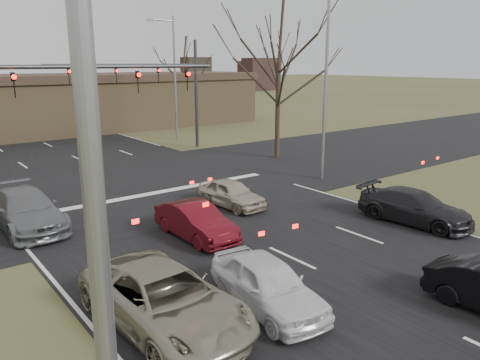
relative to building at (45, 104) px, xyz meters
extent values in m
plane|color=#474726|center=(-2.00, -38.00, -2.67)|extent=(360.00, 360.00, 0.00)
cube|color=black|center=(-2.00, -23.00, -2.65)|extent=(200.00, 14.00, 0.02)
cube|color=olive|center=(0.00, 0.00, -0.37)|extent=(42.00, 10.00, 4.60)
cube|color=#38281E|center=(0.00, 0.00, 2.28)|extent=(42.40, 10.40, 0.70)
cylinder|color=#383A3D|center=(-4.50, -25.00, 3.53)|extent=(12.00, 0.18, 0.18)
imported|color=black|center=(-7.83, -25.00, 2.83)|extent=(0.16, 0.20, 1.00)
imported|color=black|center=(-5.17, -25.00, 2.83)|extent=(0.16, 0.20, 1.00)
imported|color=black|center=(-2.50, -25.00, 2.83)|extent=(0.16, 0.20, 1.00)
imported|color=black|center=(0.17, -25.00, 2.83)|extent=(0.16, 0.20, 1.00)
cylinder|color=#383A3D|center=(7.00, -15.00, 1.33)|extent=(0.24, 0.24, 8.00)
cylinder|color=#383A3D|center=(1.50, -15.00, 3.53)|extent=(11.00, 0.18, 0.18)
imported|color=black|center=(3.86, -15.00, 2.83)|extent=(0.16, 0.20, 1.00)
imported|color=black|center=(0.71, -15.00, 2.83)|extent=(0.16, 0.20, 1.00)
imported|color=black|center=(-2.43, -15.00, 2.83)|extent=(0.16, 0.20, 1.00)
cylinder|color=gray|center=(-11.00, -42.00, 2.33)|extent=(0.18, 0.18, 10.00)
cylinder|color=gray|center=(7.00, -28.00, 2.33)|extent=(0.18, 0.18, 10.00)
cylinder|color=gray|center=(7.50, -11.00, 2.33)|extent=(0.18, 0.18, 10.00)
cylinder|color=gray|center=(6.50, -11.00, 6.93)|extent=(2.00, 0.12, 0.12)
cube|color=gray|center=(5.50, -11.00, 6.88)|extent=(0.50, 0.25, 0.15)
cylinder|color=black|center=(9.00, -22.00, 0.50)|extent=(0.32, 0.32, 6.33)
cylinder|color=black|center=(13.00, -3.00, -0.19)|extent=(0.32, 0.32, 4.95)
imported|color=gray|center=(-7.36, -36.08, -1.92)|extent=(2.78, 5.48, 1.49)
imported|color=white|center=(-4.75, -36.93, -1.98)|extent=(2.09, 4.21, 1.38)
imported|color=black|center=(4.47, -35.42, -1.99)|extent=(2.36, 4.79, 1.34)
imported|color=slate|center=(-8.24, -26.43, -1.91)|extent=(2.27, 5.28, 1.51)
imported|color=#540C14|center=(-3.52, -31.43, -2.02)|extent=(1.43, 3.96, 1.30)
imported|color=beige|center=(-0.13, -29.08, -2.05)|extent=(1.68, 3.71, 1.24)
camera|label=1|loc=(-12.23, -45.48, 3.72)|focal=35.00mm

